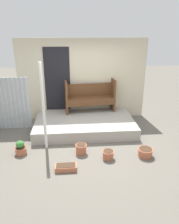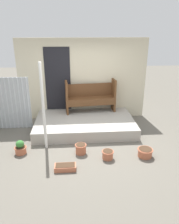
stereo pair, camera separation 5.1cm
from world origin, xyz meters
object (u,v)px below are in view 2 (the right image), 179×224
(support_post, at_px, (43,108))
(flower_pot_left, at_px, (20,148))
(flower_pot_right, at_px, (108,154))
(planter_box_rect, at_px, (65,167))
(flower_pot_far_right, at_px, (145,152))
(bench, at_px, (90,96))
(flower_pot_middle, at_px, (81,148))

(support_post, distance_m, flower_pot_left, 1.13)
(flower_pot_right, height_order, planter_box_rect, flower_pot_right)
(flower_pot_far_right, height_order, planter_box_rect, flower_pot_far_right)
(bench, relative_size, flower_pot_middle, 5.54)
(flower_pot_left, bearing_deg, flower_pot_right, -10.35)
(flower_pot_middle, bearing_deg, support_post, 158.30)
(bench, relative_size, flower_pot_far_right, 4.30)
(bench, xyz_separation_m, flower_pot_middle, (-0.39, -2.01, -0.72))
(bench, bearing_deg, flower_pot_middle, -106.49)
(flower_pot_left, distance_m, flower_pot_far_right, 3.01)
(flower_pot_right, relative_size, planter_box_rect, 0.61)
(flower_pot_middle, distance_m, planter_box_rect, 0.73)
(support_post, xyz_separation_m, bench, (1.27, 1.66, -0.24))
(flower_pot_left, height_order, flower_pot_far_right, flower_pot_left)
(flower_pot_left, xyz_separation_m, flower_pot_right, (2.09, -0.38, -0.04))
(flower_pot_far_right, xyz_separation_m, planter_box_rect, (-1.88, -0.39, -0.05))
(flower_pot_right, bearing_deg, support_post, 157.31)
(bench, distance_m, planter_box_rect, 2.86)
(support_post, relative_size, flower_pot_right, 7.56)
(flower_pot_left, bearing_deg, support_post, 22.34)
(support_post, xyz_separation_m, flower_pot_far_right, (2.40, -0.60, -0.97))
(flower_pot_middle, xyz_separation_m, planter_box_rect, (-0.36, -0.63, -0.07))
(support_post, relative_size, flower_pot_middle, 7.53)
(flower_pot_left, height_order, planter_box_rect, flower_pot_left)
(flower_pot_left, xyz_separation_m, flower_pot_middle, (1.47, -0.10, -0.02))
(bench, xyz_separation_m, flower_pot_right, (0.23, -2.29, -0.74))
(flower_pot_left, xyz_separation_m, flower_pot_far_right, (2.99, -0.35, -0.04))
(flower_pot_right, bearing_deg, flower_pot_left, 169.65)
(support_post, relative_size, flower_pot_far_right, 5.85)
(support_post, height_order, flower_pot_middle, support_post)
(bench, xyz_separation_m, flower_pot_left, (-1.86, -1.90, -0.70))
(bench, distance_m, flower_pot_right, 2.41)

